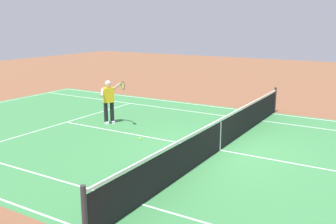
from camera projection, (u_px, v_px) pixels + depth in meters
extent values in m
plane|color=brown|center=(220.00, 150.00, 11.49)|extent=(60.00, 60.00, 0.00)
cube|color=#387A42|center=(220.00, 150.00, 11.49)|extent=(24.20, 11.40, 0.00)
cube|color=white|center=(272.00, 114.00, 16.08)|extent=(23.80, 0.05, 0.01)
cube|color=white|center=(262.00, 121.00, 14.92)|extent=(23.80, 0.05, 0.01)
cube|color=white|center=(142.00, 204.00, 8.06)|extent=(23.80, 0.05, 0.01)
cube|color=white|center=(66.00, 122.00, 14.70)|extent=(0.05, 8.22, 0.01)
cube|color=white|center=(220.00, 150.00, 11.49)|extent=(12.80, 0.05, 0.01)
cylinder|color=#2D2D33|center=(275.00, 100.00, 16.21)|extent=(0.10, 0.10, 1.08)
cylinder|color=#2D2D33|center=(85.00, 215.00, 6.53)|extent=(0.10, 0.10, 1.08)
cube|color=black|center=(220.00, 136.00, 11.39)|extent=(0.02, 11.60, 0.88)
cube|color=white|center=(221.00, 120.00, 11.28)|extent=(0.04, 11.60, 0.06)
cube|color=white|center=(220.00, 136.00, 11.39)|extent=(0.04, 0.06, 0.88)
cylinder|color=black|center=(106.00, 112.00, 14.41)|extent=(0.15, 0.15, 0.74)
cube|color=white|center=(107.00, 123.00, 14.45)|extent=(0.29, 0.25, 0.09)
cylinder|color=black|center=(112.00, 111.00, 14.51)|extent=(0.15, 0.15, 0.74)
cube|color=white|center=(113.00, 122.00, 14.55)|extent=(0.29, 0.25, 0.09)
cube|color=yellow|center=(108.00, 95.00, 14.31)|extent=(0.41, 0.45, 0.56)
sphere|color=beige|center=(108.00, 83.00, 14.21)|extent=(0.23, 0.23, 0.23)
cylinder|color=beige|center=(102.00, 93.00, 14.01)|extent=(0.32, 0.38, 0.26)
cylinder|color=beige|center=(117.00, 86.00, 14.19)|extent=(0.42, 0.20, 0.30)
cylinder|color=#232326|center=(121.00, 85.00, 13.91)|extent=(0.25, 0.19, 0.04)
torus|color=#232326|center=(123.00, 86.00, 13.65)|extent=(0.27, 0.20, 0.31)
cylinder|color=#C6D84C|center=(123.00, 86.00, 13.65)|extent=(0.23, 0.16, 0.27)
sphere|color=#CCE01E|center=(140.00, 139.00, 12.52)|extent=(0.07, 0.07, 0.07)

